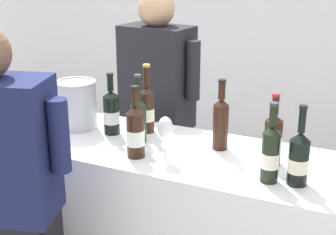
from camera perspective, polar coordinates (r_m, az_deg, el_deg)
name	(u,v)px	position (r m, az deg, el deg)	size (l,w,h in m)	color
wall_back	(274,5)	(4.62, 12.33, 12.85)	(8.00, 0.10, 2.80)	white
counter	(140,233)	(2.55, -3.35, -13.44)	(1.93, 0.59, 1.00)	white
wine_bottle_0	(147,108)	(2.41, -2.48, 1.12)	(0.07, 0.07, 0.35)	black
wine_bottle_1	(299,158)	(1.94, 15.11, -4.62)	(0.08, 0.08, 0.32)	black
wine_bottle_2	(2,103)	(2.68, -18.91, 1.65)	(0.08, 0.08, 0.31)	black
wine_bottle_3	(111,112)	(2.41, -6.67, 0.65)	(0.08, 0.08, 0.31)	black
wine_bottle_4	(221,122)	(2.21, 6.22, -0.50)	(0.07, 0.07, 0.33)	black
wine_bottle_5	(139,118)	(2.28, -3.41, -0.01)	(0.07, 0.07, 0.33)	black
wine_bottle_6	(273,139)	(2.10, 12.24, -2.52)	(0.08, 0.08, 0.31)	black
wine_bottle_7	(11,113)	(2.50, -17.97, 0.53)	(0.07, 0.07, 0.31)	black
wine_bottle_8	(136,131)	(2.12, -3.84, -1.65)	(0.08, 0.08, 0.32)	black
wine_bottle_9	(270,153)	(1.93, 11.96, -4.11)	(0.07, 0.07, 0.33)	black
wine_glass	(165,130)	(2.08, -0.33, -1.48)	(0.07, 0.07, 0.20)	silver
ice_bucket	(77,104)	(2.51, -10.65, 1.55)	(0.21, 0.21, 0.25)	silver
person_server	(157,133)	(2.96, -1.26, -1.81)	(0.56, 0.29, 1.66)	black
person_guest	(5,227)	(2.17, -18.57, -12.14)	(0.59, 0.36, 1.61)	black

